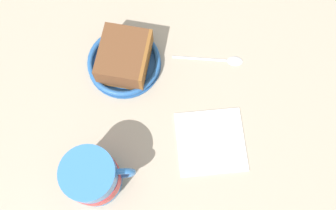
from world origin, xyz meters
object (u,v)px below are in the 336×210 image
object	(u,v)px
small_plate	(124,63)
folded_napkin	(211,141)
cake_slice	(124,57)
tea_mug	(93,177)
teaspoon	(223,60)

from	to	relation	value
small_plate	folded_napkin	bearing A→B (deg)	33.26
cake_slice	folded_napkin	distance (cm)	21.86
cake_slice	small_plate	bearing A→B (deg)	-113.61
cake_slice	tea_mug	distance (cm)	22.29
small_plate	cake_slice	world-z (taller)	cake_slice
tea_mug	teaspoon	distance (cm)	32.37
teaspoon	folded_napkin	world-z (taller)	teaspoon
small_plate	cake_slice	bearing A→B (deg)	66.39
small_plate	tea_mug	bearing A→B (deg)	-23.29
small_plate	folded_napkin	size ratio (longest dim) A/B	1.16
tea_mug	cake_slice	bearing A→B (deg)	156.02
teaspoon	small_plate	bearing A→B (deg)	-100.58
small_plate	teaspoon	world-z (taller)	small_plate
folded_napkin	tea_mug	bearing A→B (deg)	-84.04
cake_slice	teaspoon	size ratio (longest dim) A/B	0.97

